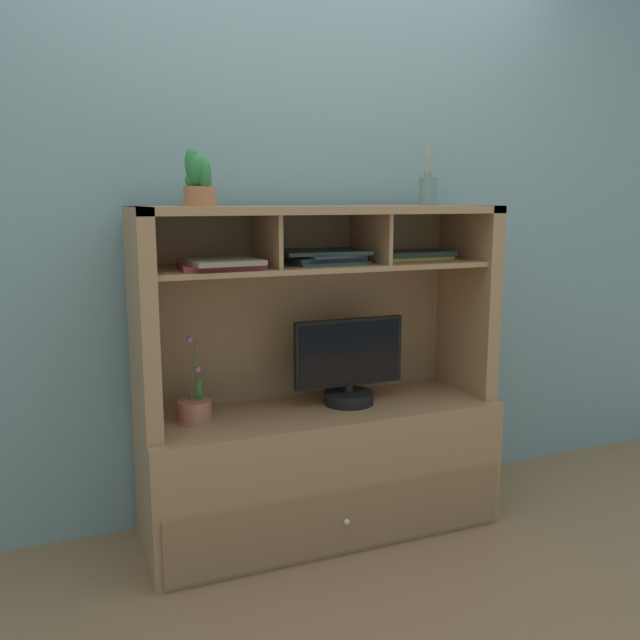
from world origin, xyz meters
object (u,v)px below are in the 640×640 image
(potted_orchid, at_px, (195,410))
(magazine_stack_left, at_px, (323,256))
(media_console, at_px, (319,433))
(potted_succulent, at_px, (200,182))
(tv_monitor, at_px, (349,367))
(magazine_stack_right, at_px, (409,255))
(magazine_stack_centre, at_px, (220,264))
(diffuser_bottle, at_px, (427,191))

(potted_orchid, relative_size, magazine_stack_left, 0.92)
(media_console, height_order, potted_orchid, media_console)
(potted_succulent, bearing_deg, tv_monitor, -0.48)
(magazine_stack_right, xyz_separation_m, potted_succulent, (-0.90, -0.06, 0.29))
(potted_orchid, relative_size, potted_succulent, 1.59)
(magazine_stack_centre, height_order, magazine_stack_right, magazine_stack_centre)
(media_console, bearing_deg, magazine_stack_right, 6.39)
(potted_orchid, bearing_deg, magazine_stack_right, 2.49)
(tv_monitor, distance_m, potted_succulent, 0.95)
(diffuser_bottle, xyz_separation_m, potted_succulent, (-0.94, 0.02, 0.03))
(magazine_stack_left, bearing_deg, potted_succulent, -178.69)
(potted_succulent, bearing_deg, magazine_stack_right, 3.57)
(media_console, distance_m, magazine_stack_left, 0.73)
(media_console, height_order, magazine_stack_right, media_console)
(magazine_stack_centre, xyz_separation_m, magazine_stack_right, (0.84, 0.10, -0.00))
(magazine_stack_centre, relative_size, potted_succulent, 1.48)
(media_console, height_order, magazine_stack_left, media_console)
(tv_monitor, relative_size, potted_orchid, 1.44)
(magazine_stack_centre, bearing_deg, magazine_stack_left, 7.63)
(magazine_stack_left, relative_size, diffuser_bottle, 1.37)
(tv_monitor, xyz_separation_m, potted_succulent, (-0.59, 0.00, 0.74))
(magazine_stack_right, distance_m, potted_succulent, 0.94)
(tv_monitor, bearing_deg, magazine_stack_centre, -175.60)
(media_console, relative_size, magazine_stack_centre, 4.74)
(tv_monitor, height_order, potted_succulent, potted_succulent)
(diffuser_bottle, bearing_deg, magazine_stack_left, 176.64)
(magazine_stack_left, relative_size, magazine_stack_centre, 1.16)
(magazine_stack_left, distance_m, magazine_stack_right, 0.41)
(diffuser_bottle, distance_m, potted_succulent, 0.94)
(media_console, bearing_deg, magazine_stack_left, 10.66)
(potted_succulent, bearing_deg, media_console, 0.97)
(magazine_stack_centre, height_order, diffuser_bottle, diffuser_bottle)
(diffuser_bottle, bearing_deg, potted_orchid, 178.23)
(magazine_stack_centre, bearing_deg, magazine_stack_right, 6.93)
(potted_orchid, relative_size, magazine_stack_right, 0.90)
(magazine_stack_right, bearing_deg, potted_succulent, -176.43)
(potted_orchid, distance_m, potted_succulent, 0.85)
(potted_orchid, height_order, diffuser_bottle, diffuser_bottle)
(media_console, distance_m, magazine_stack_centre, 0.83)
(magazine_stack_left, bearing_deg, magazine_stack_right, 6.21)
(magazine_stack_left, bearing_deg, media_console, -169.34)
(tv_monitor, xyz_separation_m, potted_orchid, (-0.64, 0.02, -0.11))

